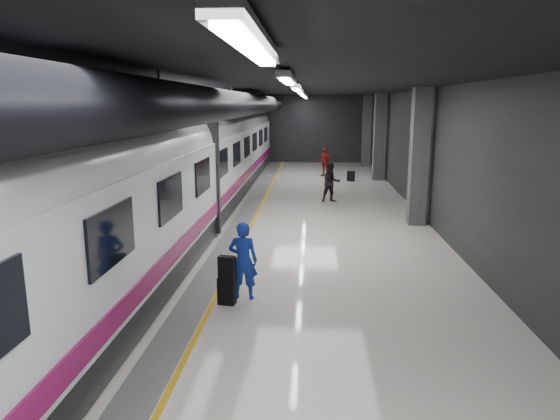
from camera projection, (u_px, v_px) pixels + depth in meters
name	position (u px, v px, depth m)	size (l,w,h in m)	color
ground	(277.00, 237.00, 15.18)	(40.00, 40.00, 0.00)	silver
platform_hall	(270.00, 118.00, 15.40)	(10.02, 40.02, 4.51)	black
train	(169.00, 169.00, 14.95)	(3.05, 38.00, 4.05)	black
traveler_main	(243.00, 261.00, 10.25)	(0.60, 0.39, 1.64)	#1847B7
suitcase_main	(227.00, 291.00, 10.07)	(0.35, 0.22, 0.56)	black
shoulder_bag	(227.00, 267.00, 9.96)	(0.33, 0.18, 0.44)	black
traveler_far_a	(331.00, 183.00, 20.47)	(0.78, 0.61, 1.61)	black
traveler_far_b	(325.00, 162.00, 27.81)	(0.93, 0.39, 1.59)	maroon
suitcase_far	(351.00, 176.00, 26.07)	(0.36, 0.24, 0.54)	black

